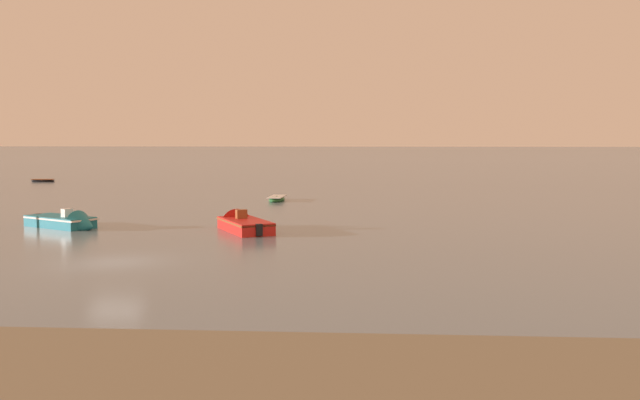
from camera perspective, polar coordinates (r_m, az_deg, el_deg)
name	(u,v)px	position (r m, az deg, el deg)	size (l,w,h in m)	color
ground_plane	(115,262)	(35.08, -16.31, -4.88)	(800.00, 800.00, 0.00)	slate
rowboat_moored_0	(277,199)	(66.00, -3.52, 0.08)	(1.53, 3.91, 0.61)	#23602D
motorboat_moored_1	(241,225)	(45.60, -6.44, -2.06)	(4.75, 6.38, 2.10)	red
motorboat_moored_2	(69,224)	(49.08, -19.72, -1.83)	(6.10, 4.68, 2.01)	#197084
rowboat_moored_2	(43,181)	(100.88, -21.56, 1.46)	(3.19, 1.30, 0.49)	black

